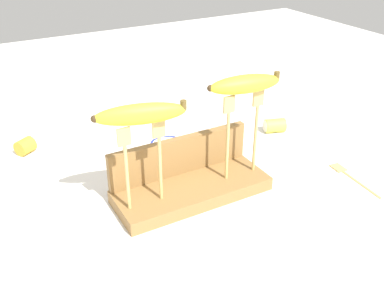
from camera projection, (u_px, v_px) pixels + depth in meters
The scene contains 11 objects.
ground_plane at pixel (192, 196), 0.98m from camera, with size 3.00×3.00×0.00m, color silver.
wooden_board at pixel (192, 190), 0.98m from camera, with size 0.34×0.13×0.03m, color olive.
board_backstop at pixel (180, 156), 0.99m from camera, with size 0.33×0.02×0.09m, color olive.
fork_stand_left at pixel (143, 157), 0.86m from camera, with size 0.10×0.01×0.18m.
fork_stand_right at pixel (242, 128), 0.95m from camera, with size 0.10×0.01×0.20m.
banana_raised_left at pixel (140, 114), 0.82m from camera, with size 0.18×0.08×0.04m.
banana_raised_right at pixel (245, 84), 0.91m from camera, with size 0.16×0.07×0.04m.
fork_fallen_near at pixel (349, 175), 1.05m from camera, with size 0.03×0.16×0.01m.
banana_chunk_near at pixel (26, 146), 1.15m from camera, with size 0.06×0.06×0.04m.
banana_chunk_far at pixel (274, 125), 1.25m from camera, with size 0.07×0.06×0.04m.
wire_coil at pixel (167, 143), 1.20m from camera, with size 0.09×0.09×0.01m, color #1E2DA5.
Camera 1 is at (-0.39, -0.71, 0.57)m, focal length 41.75 mm.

